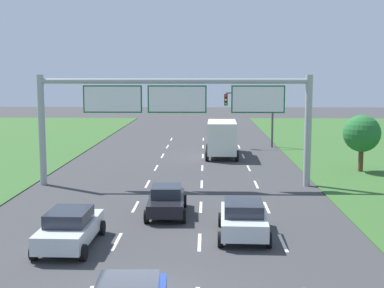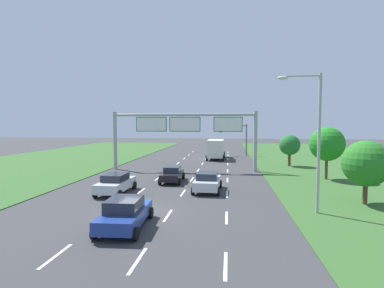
{
  "view_description": "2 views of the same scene",
  "coord_description": "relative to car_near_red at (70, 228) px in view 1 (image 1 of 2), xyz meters",
  "views": [
    {
      "loc": [
        1.99,
        -15.76,
        7.01
      ],
      "look_at": [
        1.15,
        16.97,
        2.74
      ],
      "focal_mm": 50.0,
      "sensor_mm": 36.0,
      "label": 1
    },
    {
      "loc": [
        5.33,
        -17.31,
        5.44
      ],
      "look_at": [
        1.06,
        17.56,
        3.16
      ],
      "focal_mm": 28.0,
      "sensor_mm": 36.0,
      "label": 2
    }
  ],
  "objects": [
    {
      "name": "traffic_light_mast",
      "position": [
        10.03,
        30.52,
        3.07
      ],
      "size": [
        4.76,
        0.49,
        5.6
      ],
      "color": "#47494F",
      "rests_on": "ground_plane"
    },
    {
      "name": "roadside_tree_far",
      "position": [
        16.74,
        17.35,
        2.0
      ],
      "size": [
        2.67,
        2.67,
        4.15
      ],
      "color": "#513823",
      "rests_on": "ground_plane"
    },
    {
      "name": "car_lead_silver",
      "position": [
        3.57,
        5.19,
        -0.07
      ],
      "size": [
        2.08,
        4.27,
        1.46
      ],
      "rotation": [
        0.0,
        0.0,
        0.03
      ],
      "color": "black",
      "rests_on": "ground_plane"
    },
    {
      "name": "car_near_red",
      "position": [
        0.0,
        0.0,
        0.0
      ],
      "size": [
        2.19,
        4.47,
        1.56
      ],
      "rotation": [
        0.0,
        0.0,
        -0.02
      ],
      "color": "silver",
      "rests_on": "ground_plane"
    },
    {
      "name": "lane_dashes_inner_right",
      "position": [
        5.29,
        6.73,
        -0.79
      ],
      "size": [
        0.14,
        62.4,
        0.01
      ],
      "color": "white",
      "rests_on": "ground_plane"
    },
    {
      "name": "sign_gantry",
      "position": [
        3.67,
        12.38,
        4.18
      ],
      "size": [
        17.24,
        0.44,
        7.0
      ],
      "color": "#9EA0A5",
      "rests_on": "ground_plane"
    },
    {
      "name": "car_far_ahead",
      "position": [
        7.18,
        1.6,
        0.01
      ],
      "size": [
        2.3,
        4.19,
        1.56
      ],
      "rotation": [
        0.0,
        0.0,
        -0.03
      ],
      "color": "silver",
      "rests_on": "ground_plane"
    },
    {
      "name": "lane_dashes_inner_left",
      "position": [
        1.79,
        6.73,
        -0.79
      ],
      "size": [
        0.14,
        62.4,
        0.01
      ],
      "color": "white",
      "rests_on": "ground_plane"
    },
    {
      "name": "box_truck",
      "position": [
        6.92,
        24.82,
        0.88
      ],
      "size": [
        2.8,
        7.34,
        3.08
      ],
      "rotation": [
        0.0,
        0.0,
        -0.02
      ],
      "color": "silver",
      "rests_on": "ground_plane"
    },
    {
      "name": "lane_dashes_slip",
      "position": [
        8.79,
        6.73,
        -0.79
      ],
      "size": [
        0.14,
        62.4,
        0.01
      ],
      "color": "white",
      "rests_on": "ground_plane"
    }
  ]
}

